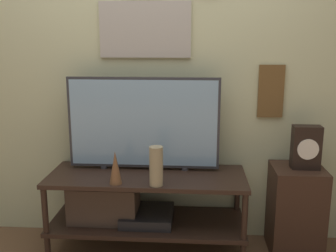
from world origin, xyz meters
The scene contains 7 objects.
wall_back centered at (0.00, 0.60, 1.36)m, with size 6.40×0.08×2.70m.
media_console centered at (-0.12, 0.30, 0.37)m, with size 1.37×0.51×0.58m.
television centered at (-0.03, 0.41, 0.92)m, with size 1.07×0.05×0.67m.
vase_slim_bronze centered at (-0.18, 0.11, 0.69)m, with size 0.08×0.08×0.22m.
vase_tall_ceramic centered at (0.09, 0.10, 0.71)m, with size 0.09×0.09×0.26m.
side_table centered at (1.05, 0.37, 0.31)m, with size 0.35×0.35×0.63m.
mantel_clock centered at (1.09, 0.37, 0.78)m, with size 0.19×0.11×0.30m.
Camera 1 is at (0.33, -2.28, 1.51)m, focal length 42.00 mm.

